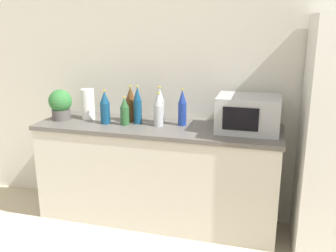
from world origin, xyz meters
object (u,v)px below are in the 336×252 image
(paper_towel_roll, at_px, (88,104))
(back_bottle_2, at_px, (160,106))
(back_bottle_4, at_px, (125,111))
(back_bottle_3, at_px, (131,104))
(back_bottle_0, at_px, (105,108))
(microwave, at_px, (248,114))
(back_bottle_5, at_px, (138,106))
(back_bottle_1, at_px, (158,110))
(potted_plant, at_px, (61,104))
(back_bottle_6, at_px, (182,108))

(paper_towel_roll, height_order, back_bottle_2, back_bottle_2)
(paper_towel_roll, xyz_separation_m, back_bottle_4, (0.38, -0.10, -0.02))
(paper_towel_roll, xyz_separation_m, back_bottle_3, (0.39, 0.04, 0.01))
(back_bottle_0, height_order, back_bottle_4, back_bottle_0)
(back_bottle_3, bearing_deg, back_bottle_0, -142.27)
(back_bottle_0, distance_m, back_bottle_3, 0.22)
(microwave, distance_m, back_bottle_5, 0.91)
(back_bottle_4, bearing_deg, paper_towel_roll, 165.90)
(back_bottle_0, height_order, back_bottle_1, back_bottle_0)
(potted_plant, distance_m, back_bottle_3, 0.62)
(potted_plant, xyz_separation_m, microwave, (1.61, 0.06, -0.00))
(back_bottle_0, height_order, back_bottle_6, back_bottle_6)
(potted_plant, relative_size, back_bottle_3, 0.87)
(back_bottle_1, bearing_deg, back_bottle_4, -170.86)
(paper_towel_roll, bearing_deg, back_bottle_3, 5.70)
(back_bottle_3, bearing_deg, paper_towel_roll, -174.30)
(back_bottle_1, distance_m, back_bottle_4, 0.28)
(potted_plant, bearing_deg, back_bottle_4, -1.57)
(back_bottle_3, bearing_deg, back_bottle_5, -35.37)
(back_bottle_3, relative_size, back_bottle_4, 1.28)
(paper_towel_roll, xyz_separation_m, back_bottle_5, (0.47, -0.02, 0.02))
(back_bottle_4, bearing_deg, back_bottle_2, 28.50)
(microwave, bearing_deg, back_bottle_1, -177.33)
(back_bottle_2, height_order, back_bottle_5, back_bottle_5)
(microwave, bearing_deg, back_bottle_0, -176.06)
(paper_towel_roll, distance_m, back_bottle_4, 0.40)
(back_bottle_3, bearing_deg, back_bottle_2, 1.51)
(potted_plant, relative_size, back_bottle_4, 1.10)
(back_bottle_1, bearing_deg, back_bottle_2, 101.08)
(back_bottle_3, bearing_deg, back_bottle_1, -17.92)
(back_bottle_4, bearing_deg, back_bottle_3, 89.09)
(potted_plant, relative_size, back_bottle_5, 0.83)
(microwave, relative_size, back_bottle_6, 1.56)
(potted_plant, height_order, back_bottle_3, back_bottle_3)
(back_bottle_5, bearing_deg, back_bottle_3, 144.63)
(paper_towel_roll, bearing_deg, back_bottle_0, -25.36)
(back_bottle_3, xyz_separation_m, back_bottle_5, (0.09, -0.06, 0.01))
(paper_towel_roll, distance_m, back_bottle_1, 0.67)
(back_bottle_3, xyz_separation_m, back_bottle_6, (0.46, -0.02, -0.00))
(back_bottle_3, bearing_deg, microwave, -3.23)
(back_bottle_6, bearing_deg, potted_plant, -174.78)
(back_bottle_4, relative_size, back_bottle_6, 0.79)
(potted_plant, bearing_deg, paper_towel_roll, 19.69)
(microwave, bearing_deg, back_bottle_6, 176.17)
(back_bottle_2, height_order, back_bottle_4, back_bottle_2)
(back_bottle_5, bearing_deg, paper_towel_roll, 177.23)
(paper_towel_roll, xyz_separation_m, back_bottle_2, (0.65, 0.05, 0.02))
(back_bottle_1, relative_size, back_bottle_3, 0.91)
(back_bottle_0, distance_m, back_bottle_6, 0.65)
(back_bottle_2, bearing_deg, back_bottle_4, -151.50)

